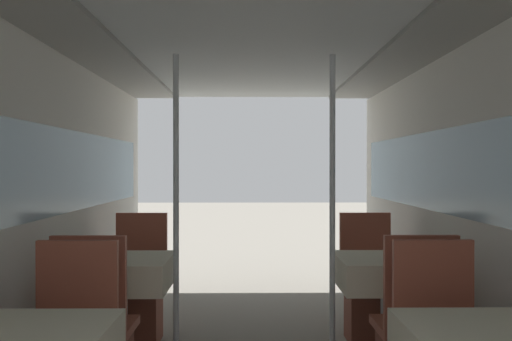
% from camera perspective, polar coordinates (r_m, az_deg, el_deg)
% --- Properties ---
extents(wall_left, '(0.05, 6.30, 2.10)m').
position_cam_1_polar(wall_left, '(3.48, -22.18, -4.01)').
color(wall_left, silver).
rests_on(wall_left, ground_plane).
extents(wall_right, '(0.05, 6.30, 2.10)m').
position_cam_1_polar(wall_right, '(3.51, 21.85, -3.98)').
color(wall_right, silver).
rests_on(wall_right, ground_plane).
extents(ceiling_panel, '(2.62, 6.30, 0.07)m').
position_cam_1_polar(ceiling_panel, '(3.33, -0.09, 14.20)').
color(ceiling_panel, silver).
rests_on(ceiling_panel, wall_left).
extents(dining_table_left_1, '(0.67, 0.67, 0.74)m').
position_cam_1_polar(dining_table_left_1, '(3.97, -13.41, -10.21)').
color(dining_table_left_1, '#4C4C51').
rests_on(dining_table_left_1, ground_plane).
extents(chair_left_far_1, '(0.41, 0.41, 0.98)m').
position_cam_1_polar(chair_left_far_1, '(4.61, -11.73, -12.82)').
color(chair_left_far_1, brown).
rests_on(chair_left_far_1, ground_plane).
extents(support_pole_left_1, '(0.04, 0.04, 2.10)m').
position_cam_1_polar(support_pole_left_1, '(3.85, -8.00, -4.09)').
color(support_pole_left_1, silver).
rests_on(support_pole_left_1, ground_plane).
extents(dining_table_right_1, '(0.67, 0.67, 0.74)m').
position_cam_1_polar(dining_table_right_1, '(3.98, 13.03, -10.17)').
color(dining_table_right_1, '#4C4C51').
rests_on(dining_table_right_1, ground_plane).
extents(chair_right_far_1, '(0.41, 0.41, 0.98)m').
position_cam_1_polar(chair_right_far_1, '(4.62, 11.24, -12.78)').
color(chair_right_far_1, brown).
rests_on(chair_right_far_1, ground_plane).
extents(support_pole_right_1, '(0.04, 0.04, 2.10)m').
position_cam_1_polar(support_pole_right_1, '(3.86, 7.65, -4.08)').
color(support_pole_right_1, silver).
rests_on(support_pole_right_1, ground_plane).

